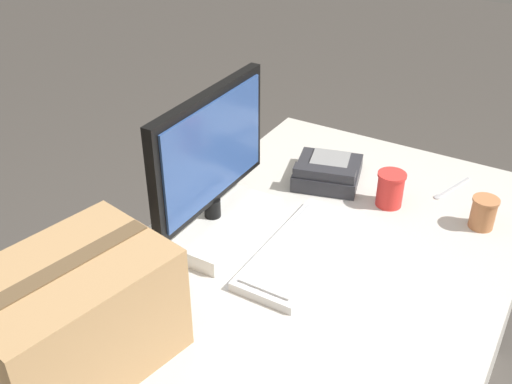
{
  "coord_description": "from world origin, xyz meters",
  "views": [
    {
      "loc": [
        -0.89,
        -0.47,
        1.68
      ],
      "look_at": [
        0.19,
        0.17,
        0.89
      ],
      "focal_mm": 42.0,
      "sensor_mm": 36.0,
      "label": 1
    }
  ],
  "objects": [
    {
      "name": "monitor",
      "position": [
        0.18,
        0.3,
        0.89
      ],
      "size": [
        0.45,
        0.23,
        0.39
      ],
      "color": "white",
      "rests_on": "office_desk"
    },
    {
      "name": "keyboard",
      "position": [
        0.2,
        0.04,
        0.75
      ],
      "size": [
        0.42,
        0.17,
        0.03
      ],
      "rotation": [
        0.0,
        0.0,
        -0.01
      ],
      "color": "silver",
      "rests_on": "office_desk"
    },
    {
      "name": "desk_phone",
      "position": [
        0.56,
        0.14,
        0.77
      ],
      "size": [
        0.25,
        0.24,
        0.08
      ],
      "rotation": [
        0.0,
        0.0,
        0.27
      ],
      "color": "#2D2D33",
      "rests_on": "office_desk"
    },
    {
      "name": "paper_cup_left",
      "position": [
        0.53,
        -0.07,
        0.79
      ],
      "size": [
        0.08,
        0.08,
        0.1
      ],
      "color": "red",
      "rests_on": "office_desk"
    },
    {
      "name": "paper_cup_right",
      "position": [
        0.55,
        -0.32,
        0.79
      ],
      "size": [
        0.07,
        0.07,
        0.09
      ],
      "color": "#BC7547",
      "rests_on": "office_desk"
    },
    {
      "name": "spoon",
      "position": [
        0.69,
        -0.2,
        0.74
      ],
      "size": [
        0.17,
        0.07,
        0.0
      ],
      "rotation": [
        0.0,
        0.0,
        2.82
      ],
      "color": "#B2B2B7",
      "rests_on": "office_desk"
    },
    {
      "name": "cardboard_box",
      "position": [
        -0.34,
        0.27,
        0.86
      ],
      "size": [
        0.41,
        0.33,
        0.25
      ],
      "rotation": [
        0.0,
        0.0,
        -0.19
      ],
      "color": "tan",
      "rests_on": "office_desk"
    }
  ]
}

